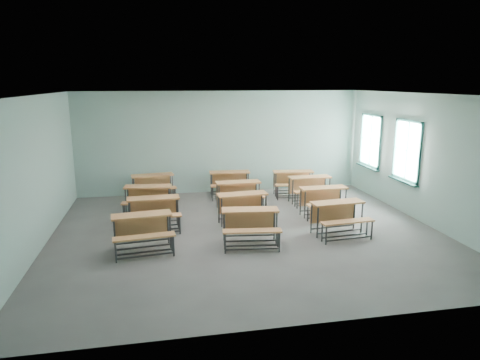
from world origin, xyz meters
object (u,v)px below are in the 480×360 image
(desk_unit_r1c2, at_px, (325,198))
(desk_unit_r3c0, at_px, (153,183))
(desk_unit_r2c0, at_px, (148,196))
(desk_unit_r3c1, at_px, (230,180))
(desk_unit_r1c1, at_px, (244,204))
(desk_unit_r0c2, at_px, (339,213))
(desk_unit_r2c2, at_px, (311,186))
(desk_unit_r1c0, at_px, (154,209))
(desk_unit_r2c1, at_px, (239,191))
(desk_unit_r3c2, at_px, (294,180))
(desk_unit_r0c1, at_px, (250,222))
(desk_unit_r0c0, at_px, (143,227))

(desk_unit_r1c2, xyz_separation_m, desk_unit_r3c0, (-4.42, 2.46, 0.00))
(desk_unit_r2c0, relative_size, desk_unit_r3c1, 1.03)
(desk_unit_r1c1, relative_size, desk_unit_r2c0, 0.99)
(desk_unit_r0c2, distance_m, desk_unit_r2c2, 2.70)
(desk_unit_r1c0, bearing_deg, desk_unit_r3c1, 46.81)
(desk_unit_r1c2, bearing_deg, desk_unit_r3c0, 150.02)
(desk_unit_r2c1, bearing_deg, desk_unit_r2c0, 179.19)
(desk_unit_r1c1, bearing_deg, desk_unit_r3c2, 44.57)
(desk_unit_r0c1, height_order, desk_unit_r1c1, same)
(desk_unit_r1c2, bearing_deg, desk_unit_r0c2, -99.08)
(desk_unit_r0c1, height_order, desk_unit_r1c0, same)
(desk_unit_r0c2, height_order, desk_unit_r3c1, same)
(desk_unit_r0c1, distance_m, desk_unit_r2c2, 3.76)
(desk_unit_r1c1, bearing_deg, desk_unit_r2c1, 79.68)
(desk_unit_r1c0, bearing_deg, desk_unit_r3c0, 88.28)
(desk_unit_r1c2, relative_size, desk_unit_r3c0, 0.93)
(desk_unit_r2c0, bearing_deg, desk_unit_r3c2, 20.55)
(desk_unit_r1c1, distance_m, desk_unit_r3c2, 3.15)
(desk_unit_r1c1, height_order, desk_unit_r3c2, same)
(desk_unit_r2c1, relative_size, desk_unit_r3c1, 0.98)
(desk_unit_r0c2, distance_m, desk_unit_r1c2, 1.38)
(desk_unit_r2c2, xyz_separation_m, desk_unit_r3c0, (-4.51, 1.15, 0.00))
(desk_unit_r0c1, relative_size, desk_unit_r3c2, 1.00)
(desk_unit_r0c2, distance_m, desk_unit_r2c0, 4.97)
(desk_unit_r0c2, bearing_deg, desk_unit_r1c2, 76.31)
(desk_unit_r1c2, height_order, desk_unit_r3c1, same)
(desk_unit_r1c1, bearing_deg, desk_unit_r0c2, -34.33)
(desk_unit_r1c0, height_order, desk_unit_r1c1, same)
(desk_unit_r0c0, xyz_separation_m, desk_unit_r0c1, (2.28, -0.07, 0.00))
(desk_unit_r2c2, bearing_deg, desk_unit_r0c2, -96.85)
(desk_unit_r0c0, height_order, desk_unit_r3c1, same)
(desk_unit_r0c0, distance_m, desk_unit_r1c2, 4.85)
(desk_unit_r1c2, bearing_deg, desk_unit_r0c1, -146.97)
(desk_unit_r2c0, xyz_separation_m, desk_unit_r3c0, (0.14, 1.44, 0.00))
(desk_unit_r3c1, height_order, desk_unit_r3c2, same)
(desk_unit_r0c2, relative_size, desk_unit_r2c1, 1.04)
(desk_unit_r2c0, bearing_deg, desk_unit_r0c0, -85.35)
(desk_unit_r1c0, bearing_deg, desk_unit_r2c2, 16.15)
(desk_unit_r3c0, bearing_deg, desk_unit_r0c2, -50.12)
(desk_unit_r0c0, height_order, desk_unit_r3c2, same)
(desk_unit_r3c2, bearing_deg, desk_unit_r2c0, -158.66)
(desk_unit_r2c0, height_order, desk_unit_r2c2, same)
(desk_unit_r3c2, bearing_deg, desk_unit_r0c1, -113.46)
(desk_unit_r0c1, distance_m, desk_unit_r1c1, 1.35)
(desk_unit_r3c1, distance_m, desk_unit_r3c2, 1.97)
(desk_unit_r1c0, xyz_separation_m, desk_unit_r1c2, (4.39, 0.18, 0.00))
(desk_unit_r0c1, distance_m, desk_unit_r3c0, 4.54)
(desk_unit_r2c2, distance_m, desk_unit_r3c2, 0.88)
(desk_unit_r0c0, xyz_separation_m, desk_unit_r1c2, (4.61, 1.49, 0.00))
(desk_unit_r2c0, xyz_separation_m, desk_unit_r3c2, (4.40, 1.14, 0.00))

